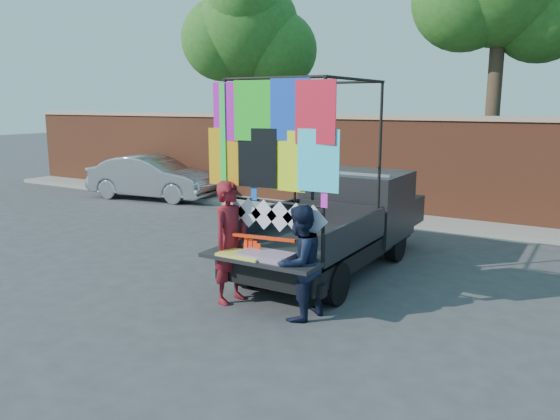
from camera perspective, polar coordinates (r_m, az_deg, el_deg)
The scene contains 9 objects.
ground at distance 8.14m, azimuth 2.42°, elevation -9.84°, with size 90.00×90.00×0.00m, color #38383A.
brick_wall at distance 14.24m, azimuth 16.12°, elevation 4.29°, with size 30.00×0.45×2.61m.
curb at distance 13.77m, azimuth 15.08°, elevation -1.22°, with size 30.00×1.20×0.12m, color gray.
tree_left at distance 18.05m, azimuth -3.45°, elevation 18.10°, with size 4.20×3.30×7.05m.
pickup_truck at distance 10.04m, azimuth 6.88°, elevation -0.95°, with size 2.06×5.19×3.26m.
sedan at distance 17.29m, azimuth -13.21°, elevation 3.35°, with size 1.41×4.03×1.33m, color #A7A8AE.
woman at distance 8.03m, azimuth -5.18°, elevation -3.37°, with size 0.66×0.43×1.81m, color maroon.
man at distance 7.39m, azimuth 2.05°, elevation -5.54°, with size 0.77×0.60×1.58m, color black.
streamer_bundle at distance 7.74m, azimuth -2.43°, elevation -4.22°, with size 0.95×0.18×0.66m.
Camera 1 is at (3.62, -6.68, 2.91)m, focal length 35.00 mm.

